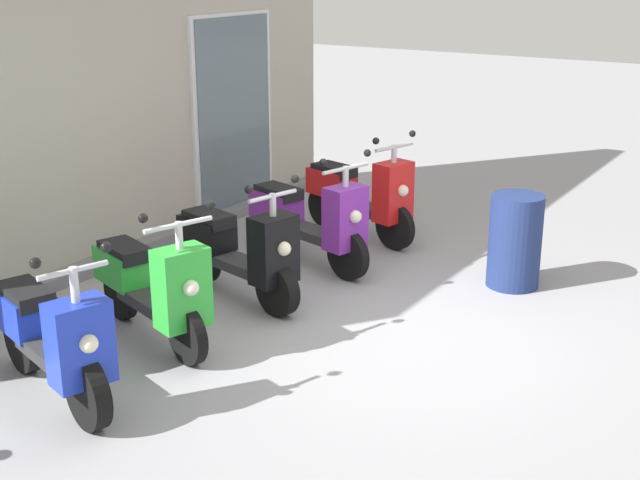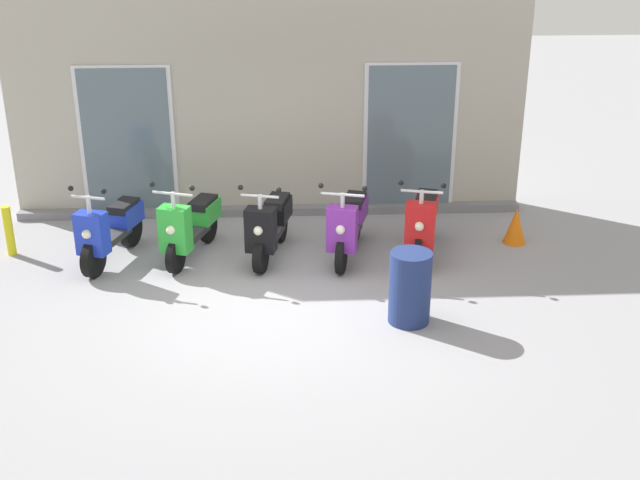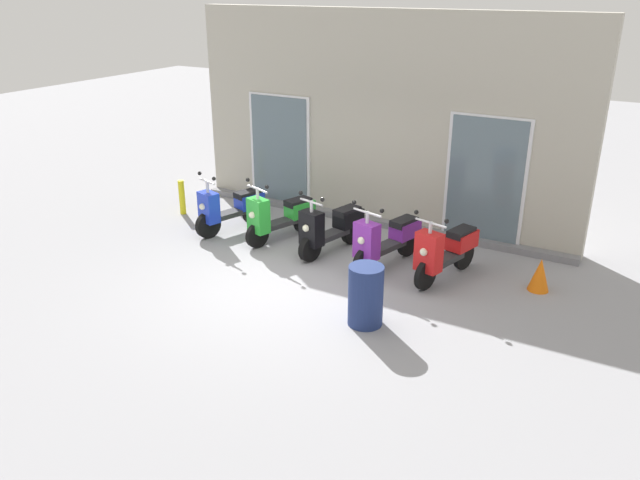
{
  "view_description": "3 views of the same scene",
  "coord_description": "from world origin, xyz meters",
  "px_view_note": "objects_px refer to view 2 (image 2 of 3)",
  "views": [
    {
      "loc": [
        -5.59,
        -3.03,
        2.88
      ],
      "look_at": [
        0.39,
        0.76,
        0.54
      ],
      "focal_mm": 48.11,
      "sensor_mm": 36.0,
      "label": 1
    },
    {
      "loc": [
        0.14,
        -8.87,
        4.53
      ],
      "look_at": [
        0.63,
        0.57,
        0.55
      ],
      "focal_mm": 45.93,
      "sensor_mm": 36.0,
      "label": 2
    },
    {
      "loc": [
        4.82,
        -7.47,
        4.36
      ],
      "look_at": [
        0.2,
        0.62,
        0.53
      ],
      "focal_mm": 35.41,
      "sensor_mm": 36.0,
      "label": 3
    }
  ],
  "objects_px": {
    "scooter_black": "(270,225)",
    "curb_bollard": "(9,231)",
    "scooter_blue": "(111,229)",
    "traffic_cone": "(516,226)",
    "scooter_green": "(191,225)",
    "scooter_purple": "(349,224)",
    "trash_bin": "(410,287)",
    "scooter_red": "(423,221)"
  },
  "relations": [
    {
      "from": "scooter_black",
      "to": "scooter_red",
      "type": "xyz_separation_m",
      "value": [
        2.06,
        -0.05,
        0.04
      ]
    },
    {
      "from": "scooter_green",
      "to": "scooter_black",
      "type": "height_order",
      "value": "scooter_green"
    },
    {
      "from": "scooter_green",
      "to": "traffic_cone",
      "type": "distance_m",
      "value": 4.52
    },
    {
      "from": "scooter_red",
      "to": "traffic_cone",
      "type": "xyz_separation_m",
      "value": [
        1.38,
        0.35,
        -0.23
      ]
    },
    {
      "from": "scooter_black",
      "to": "scooter_purple",
      "type": "bearing_deg",
      "value": -2.37
    },
    {
      "from": "scooter_purple",
      "to": "scooter_black",
      "type": "bearing_deg",
      "value": 177.63
    },
    {
      "from": "curb_bollard",
      "to": "scooter_purple",
      "type": "bearing_deg",
      "value": -3.46
    },
    {
      "from": "scooter_green",
      "to": "scooter_black",
      "type": "distance_m",
      "value": 1.06
    },
    {
      "from": "traffic_cone",
      "to": "curb_bollard",
      "type": "bearing_deg",
      "value": -179.49
    },
    {
      "from": "scooter_blue",
      "to": "trash_bin",
      "type": "distance_m",
      "value": 4.16
    },
    {
      "from": "scooter_purple",
      "to": "scooter_red",
      "type": "height_order",
      "value": "scooter_red"
    },
    {
      "from": "scooter_blue",
      "to": "traffic_cone",
      "type": "xyz_separation_m",
      "value": [
        5.55,
        0.33,
        -0.19
      ]
    },
    {
      "from": "scooter_red",
      "to": "traffic_cone",
      "type": "bearing_deg",
      "value": 14.15
    },
    {
      "from": "scooter_blue",
      "to": "scooter_red",
      "type": "xyz_separation_m",
      "value": [
        4.17,
        -0.02,
        0.04
      ]
    },
    {
      "from": "scooter_green",
      "to": "scooter_purple",
      "type": "bearing_deg",
      "value": -1.96
    },
    {
      "from": "traffic_cone",
      "to": "trash_bin",
      "type": "xyz_separation_m",
      "value": [
        -1.84,
        -2.22,
        0.17
      ]
    },
    {
      "from": "scooter_purple",
      "to": "curb_bollard",
      "type": "bearing_deg",
      "value": 176.54
    },
    {
      "from": "scooter_green",
      "to": "scooter_black",
      "type": "relative_size",
      "value": 0.99
    },
    {
      "from": "scooter_green",
      "to": "traffic_cone",
      "type": "height_order",
      "value": "scooter_green"
    },
    {
      "from": "scooter_blue",
      "to": "traffic_cone",
      "type": "distance_m",
      "value": 5.57
    },
    {
      "from": "scooter_green",
      "to": "scooter_red",
      "type": "bearing_deg",
      "value": -1.48
    },
    {
      "from": "scooter_green",
      "to": "curb_bollard",
      "type": "xyz_separation_m",
      "value": [
        -2.48,
        0.2,
        -0.12
      ]
    },
    {
      "from": "scooter_blue",
      "to": "traffic_cone",
      "type": "height_order",
      "value": "scooter_blue"
    },
    {
      "from": "trash_bin",
      "to": "scooter_green",
      "type": "bearing_deg",
      "value": 143.66
    },
    {
      "from": "scooter_blue",
      "to": "scooter_purple",
      "type": "height_order",
      "value": "scooter_blue"
    },
    {
      "from": "scooter_blue",
      "to": "scooter_black",
      "type": "distance_m",
      "value": 2.11
    },
    {
      "from": "scooter_purple",
      "to": "trash_bin",
      "type": "height_order",
      "value": "scooter_purple"
    },
    {
      "from": "scooter_black",
      "to": "curb_bollard",
      "type": "relative_size",
      "value": 2.14
    },
    {
      "from": "scooter_purple",
      "to": "scooter_red",
      "type": "xyz_separation_m",
      "value": [
        1.0,
        -0.01,
        0.02
      ]
    },
    {
      "from": "scooter_blue",
      "to": "curb_bollard",
      "type": "height_order",
      "value": "scooter_blue"
    },
    {
      "from": "scooter_red",
      "to": "traffic_cone",
      "type": "height_order",
      "value": "scooter_red"
    },
    {
      "from": "scooter_black",
      "to": "curb_bollard",
      "type": "height_order",
      "value": "scooter_black"
    },
    {
      "from": "scooter_green",
      "to": "scooter_red",
      "type": "distance_m",
      "value": 3.12
    },
    {
      "from": "scooter_purple",
      "to": "scooter_red",
      "type": "relative_size",
      "value": 1.05
    },
    {
      "from": "scooter_blue",
      "to": "scooter_black",
      "type": "bearing_deg",
      "value": 1.0
    },
    {
      "from": "scooter_blue",
      "to": "traffic_cone",
      "type": "bearing_deg",
      "value": 3.43
    },
    {
      "from": "scooter_black",
      "to": "curb_bollard",
      "type": "xyz_separation_m",
      "value": [
        -3.54,
        0.23,
        -0.1
      ]
    },
    {
      "from": "traffic_cone",
      "to": "trash_bin",
      "type": "distance_m",
      "value": 2.89
    },
    {
      "from": "scooter_black",
      "to": "scooter_red",
      "type": "relative_size",
      "value": 1.0
    },
    {
      "from": "scooter_purple",
      "to": "trash_bin",
      "type": "bearing_deg",
      "value": -74.02
    },
    {
      "from": "scooter_red",
      "to": "trash_bin",
      "type": "bearing_deg",
      "value": -103.88
    },
    {
      "from": "scooter_black",
      "to": "traffic_cone",
      "type": "distance_m",
      "value": 3.46
    }
  ]
}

